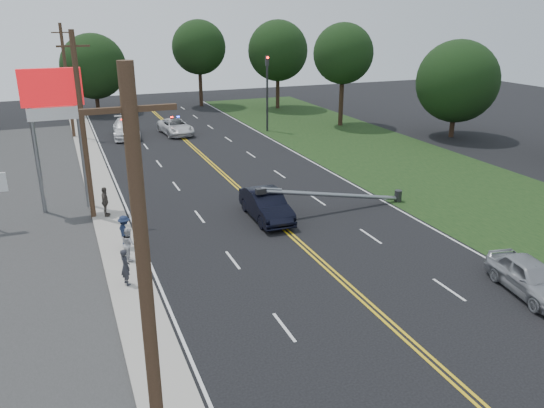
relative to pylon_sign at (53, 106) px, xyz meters
name	(u,v)px	position (x,y,z in m)	size (l,w,h in m)	color
ground	(346,284)	(10.50, -14.00, -6.00)	(120.00, 120.00, 0.00)	black
sidewalk	(113,228)	(2.10, -4.00, -5.94)	(1.80, 70.00, 0.12)	#A19C92
grass_verge	(448,182)	(24.00, -4.00, -5.99)	(12.00, 80.00, 0.01)	black
centerline_yellow	(261,208)	(10.50, -4.00, -5.99)	(0.36, 80.00, 0.00)	gold
pylon_sign	(53,106)	(0.00, 0.00, 0.00)	(3.20, 0.35, 8.00)	gray
traffic_signal	(267,87)	(18.80, 16.00, -1.79)	(0.28, 0.41, 7.05)	#2D2D30
fallen_streetlight	(341,195)	(14.69, -6.00, -5.08)	(9.36, 0.44, 1.91)	#2D2D30
utility_pole_near	(149,321)	(1.30, -22.00, -0.91)	(1.60, 0.28, 10.00)	#382619
utility_pole_mid	(83,128)	(1.30, -2.00, -0.91)	(1.60, 0.28, 10.00)	#382619
utility_pole_far	(67,81)	(1.30, 20.00, -0.91)	(1.60, 0.28, 10.00)	#382619
tree_6	(93,66)	(4.52, 32.65, -0.82)	(7.18, 7.18, 8.77)	black
tree_7	(199,47)	(16.73, 32.85, 0.96)	(6.37, 6.37, 10.15)	black
tree_8	(278,51)	(24.82, 27.83, 0.67)	(6.95, 6.95, 10.15)	black
tree_9	(343,54)	(26.74, 15.85, 1.05)	(5.86, 5.86, 10.00)	black
tree_13	(457,81)	(33.60, 7.24, -0.97)	(7.27, 7.27, 8.67)	black
crashed_sedan	(266,205)	(10.18, -5.64, -5.20)	(1.69, 4.84, 1.60)	black
waiting_sedan	(530,277)	(16.99, -17.40, -5.28)	(1.70, 4.22, 1.44)	#9B9DA2
emergency_a	(176,127)	(10.27, 17.88, -5.29)	(2.36, 5.11, 1.42)	silver
emergency_b	(126,128)	(5.81, 18.36, -5.17)	(2.31, 5.68, 1.65)	white
bystander_a	(125,267)	(1.95, -10.73, -5.09)	(0.57, 0.38, 1.57)	#282930
bystander_b	(129,244)	(2.41, -8.36, -5.11)	(0.75, 0.58, 1.54)	#B8B7BC
bystander_c	(125,231)	(2.43, -6.86, -5.09)	(1.02, 0.59, 1.58)	#1B2643
bystander_d	(105,202)	(1.97, -2.24, -5.04)	(0.98, 0.41, 1.67)	#4F463F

